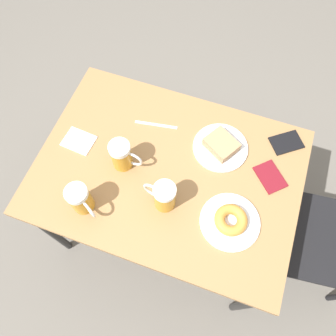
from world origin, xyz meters
The scene contains 11 objects.
ground_plane centered at (0.00, 0.00, 0.00)m, with size 8.00×8.00×0.00m, color #666059.
table centered at (0.00, 0.00, 0.65)m, with size 0.76×1.05×0.71m.
plate_with_cake centered at (-0.17, 0.17, 0.73)m, with size 0.23×0.23×0.05m.
plate_with_donut centered at (0.12, 0.29, 0.73)m, with size 0.22×0.22×0.05m.
beer_mug_left centered at (0.03, -0.18, 0.78)m, with size 0.08×0.13×0.14m.
beer_mug_center centered at (0.25, -0.25, 0.78)m, with size 0.09×0.12×0.14m.
beer_mug_right centered at (0.13, 0.03, 0.78)m, with size 0.08×0.13×0.14m.
napkin_folded centered at (0.00, -0.39, 0.72)m, with size 0.11×0.13×0.00m.
fork centered at (-0.18, -0.12, 0.72)m, with size 0.04×0.18×0.00m.
passport_near_edge centered at (-0.11, 0.39, 0.72)m, with size 0.15×0.15×0.01m.
passport_far_edge centered at (-0.28, 0.42, 0.72)m, with size 0.15×0.15×0.01m.
Camera 1 is at (0.51, 0.18, 1.90)m, focal length 35.00 mm.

